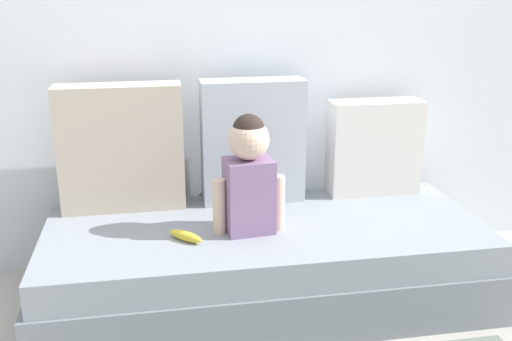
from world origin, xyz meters
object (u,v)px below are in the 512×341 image
couch (265,262)px  throw_pillow_center (253,141)px  throw_pillow_left (121,148)px  throw_pillow_right (374,147)px  toddler (249,173)px  banana (186,236)px

couch → throw_pillow_center: bearing=90.0°
throw_pillow_left → throw_pillow_right: 1.22m
throw_pillow_left → toddler: size_ratio=1.14×
throw_pillow_right → toddler: (-0.69, -0.37, 0.03)m
throw_pillow_left → toddler: throw_pillow_left is taller
couch → throw_pillow_right: (0.61, 0.31, 0.42)m
throw_pillow_center → banana: throw_pillow_center is taller
throw_pillow_center → banana: size_ratio=3.44×
couch → throw_pillow_left: size_ratio=3.38×
throw_pillow_left → banana: 0.56m
couch → banana: bearing=-162.8°
throw_pillow_right → couch: bearing=-152.7°
toddler → banana: toddler is taller
toddler → throw_pillow_right: bearing=28.1°
throw_pillow_left → throw_pillow_center: size_ratio=0.99×
throw_pillow_left → banana: (0.26, -0.42, -0.27)m
couch → throw_pillow_right: throw_pillow_right is taller
toddler → banana: bearing=-168.7°
throw_pillow_center → throw_pillow_right: 0.61m
throw_pillow_left → throw_pillow_right: size_ratio=1.25×
throw_pillow_center → toddler: size_ratio=1.15×
throw_pillow_right → throw_pillow_left: bearing=180.0°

